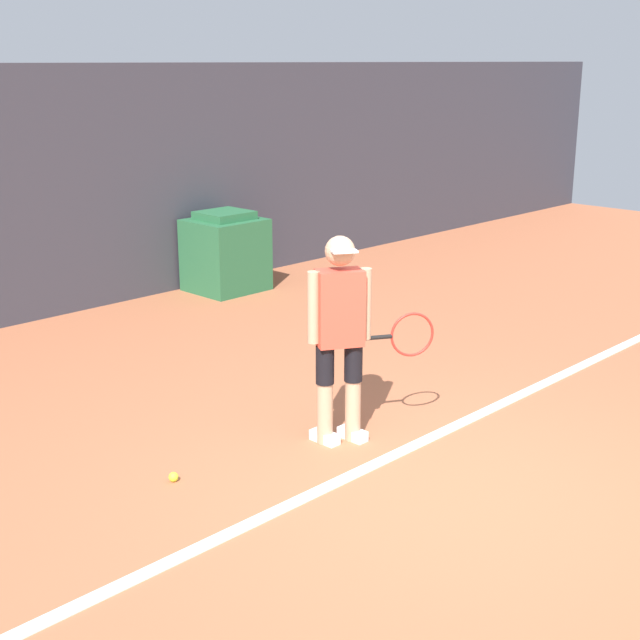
# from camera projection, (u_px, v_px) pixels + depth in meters

# --- Properties ---
(ground_plane) EXTENTS (24.00, 24.00, 0.00)m
(ground_plane) POSITION_uv_depth(u_px,v_px,m) (445.00, 492.00, 5.99)
(ground_plane) COLOR #B76642
(back_wall) EXTENTS (24.00, 0.10, 2.76)m
(back_wall) POSITION_uv_depth(u_px,v_px,m) (11.00, 198.00, 9.48)
(back_wall) COLOR #383842
(back_wall) RESTS_ON ground_plane
(court_baseline) EXTENTS (21.60, 0.10, 0.01)m
(court_baseline) POSITION_uv_depth(u_px,v_px,m) (376.00, 463.00, 6.40)
(court_baseline) COLOR white
(court_baseline) RESTS_ON ground_plane
(tennis_player) EXTENTS (0.86, 0.57, 1.59)m
(tennis_player) POSITION_uv_depth(u_px,v_px,m) (342.00, 331.00, 6.55)
(tennis_player) COLOR tan
(tennis_player) RESTS_ON ground_plane
(tennis_ball) EXTENTS (0.07, 0.07, 0.07)m
(tennis_ball) POSITION_uv_depth(u_px,v_px,m) (173.00, 477.00, 6.12)
(tennis_ball) COLOR #D1E533
(tennis_ball) RESTS_ON ground_plane
(covered_chair) EXTENTS (0.86, 0.80, 1.00)m
(covered_chair) POSITION_uv_depth(u_px,v_px,m) (226.00, 253.00, 11.12)
(covered_chair) COLOR #28663D
(covered_chair) RESTS_ON ground_plane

